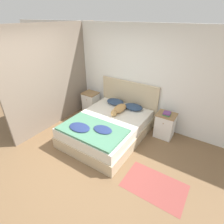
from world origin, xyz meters
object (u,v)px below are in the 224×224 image
Objects in this scene: pillow_left at (115,102)px; pillow_right at (133,107)px; bed at (107,128)px; book_stack at (167,114)px; dog at (119,109)px; nightstand_right at (165,125)px; nightstand_left at (91,102)px.

pillow_left and pillow_right have the same top height.
book_stack is (1.18, 0.76, 0.42)m from bed.
dog is (-0.24, -0.35, 0.02)m from pillow_right.
dog reaches higher than nightstand_right.
nightstand_right is 1.48m from pillow_left.
nightstand_left is 0.90× the size of dog.
book_stack is at bearing 15.06° from dog.
dog reaches higher than pillow_left.
nightstand_left is at bearing -179.02° from pillow_left.
nightstand_left is at bearing 145.93° from bed.
bed is 2.92× the size of dog.
book_stack is (0.90, -0.05, 0.10)m from pillow_right.
pillow_left is at bearing 109.30° from bed.
pillow_right is at bearing 0.00° from pillow_left.
book_stack is at bearing -2.90° from pillow_right.
nightstand_left is at bearing 164.67° from dog.
bed is at bearing -70.70° from pillow_left.
dog reaches higher than pillow_right.
nightstand_left is 3.32× the size of book_stack.
nightstand_right is (1.17, 0.79, 0.07)m from bed.
pillow_right is (0.57, 0.00, 0.00)m from pillow_left.
dog is (-1.12, -0.33, 0.27)m from nightstand_right.
nightstand_left is 1.48m from pillow_right.
pillow_left is 2.62× the size of book_stack.
pillow_left is at bearing 178.22° from book_stack.
bed is at bearing -95.92° from dog.
pillow_left is 1.47m from book_stack.
book_stack reaches higher than bed.
nightstand_right is at bearing 0.00° from nightstand_left.
nightstand_left is 2.38m from book_stack.
dog is (1.22, -0.33, 0.27)m from nightstand_left.
book_stack reaches higher than pillow_left.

